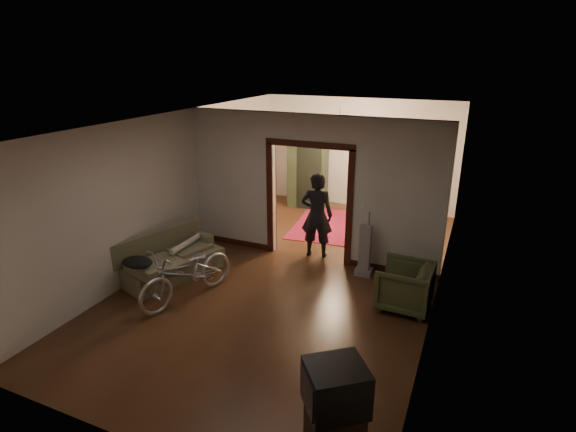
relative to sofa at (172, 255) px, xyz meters
The scene contains 24 objects.
floor 2.25m from the sofa, 27.33° to the left, with size 5.00×8.50×0.01m, color #321C10.
ceiling 3.26m from the sofa, 27.33° to the left, with size 5.00×8.50×0.01m, color white.
wall_back 5.71m from the sofa, 69.54° to the left, with size 5.00×0.02×2.80m, color beige.
wall_left 1.52m from the sofa, 117.82° to the left, with size 0.02×8.50×2.80m, color beige.
wall_right 4.68m from the sofa, 12.81° to the left, with size 0.02×8.50×2.80m, color beige.
partition_wall 2.82m from the sofa, 41.95° to the left, with size 5.00×0.14×2.80m, color beige.
door_casing 2.73m from the sofa, 41.95° to the left, with size 1.74×0.20×2.32m, color black.
far_window 5.97m from the sofa, 62.98° to the left, with size 0.98×0.06×1.28m, color black.
chandelier 4.47m from the sofa, 60.80° to the left, with size 0.24×0.24×0.24m, color #FFE0A5.
light_switch 3.56m from the sofa, 29.28° to the left, with size 0.08×0.01×0.12m, color silver.
sofa is the anchor object (origin of this frame).
rolled_paper 0.34m from the sofa, 71.57° to the left, with size 0.11×0.11×0.85m, color beige.
jacket 0.95m from the sofa, 86.86° to the right, with size 0.52×0.39×0.15m, color black.
bicycle 0.95m from the sofa, 37.68° to the right, with size 0.63×1.80×0.95m, color silver.
armchair 4.06m from the sofa, ahead, with size 0.80×0.82×0.75m, color #424929.
tv_stand 4.57m from the sofa, 32.57° to the right, with size 0.51×0.47×0.47m, color black.
crt_tv 4.58m from the sofa, 32.57° to the right, with size 0.57×0.51×0.49m, color black.
vacuum 3.47m from the sofa, 24.08° to the left, with size 0.30×0.24×0.97m, color gray.
person 2.82m from the sofa, 41.84° to the left, with size 0.62×0.41×1.71m, color black.
oriental_rug 4.06m from the sofa, 62.37° to the left, with size 1.74×2.29×0.02m, color maroon.
locker 4.80m from the sofa, 80.34° to the left, with size 0.96×0.54×1.93m, color #293620.
globe 5.01m from the sofa, 80.34° to the left, with size 0.27×0.27×0.27m, color #1E5972.
desk 5.75m from the sofa, 57.86° to the left, with size 0.89×0.50×0.66m, color black.
desk_chair 4.97m from the sofa, 60.72° to the left, with size 0.37×0.37×0.83m, color black.
Camera 1 is at (2.86, -6.91, 3.79)m, focal length 28.00 mm.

